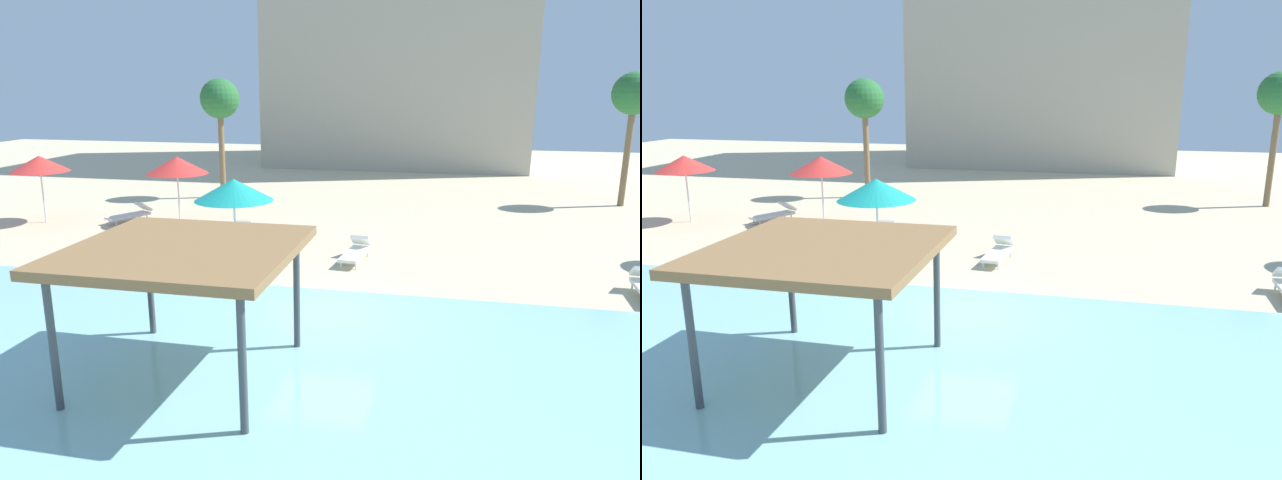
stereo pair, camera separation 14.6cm
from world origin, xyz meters
TOP-DOWN VIEW (x-y plane):
  - ground_plane at (0.00, 0.00)m, footprint 80.00×80.00m
  - lagoon_water at (0.00, -5.25)m, footprint 44.00×13.50m
  - shade_pavilion at (-1.80, -3.90)m, footprint 4.07×4.07m
  - beach_umbrella_red_0 at (-13.17, 7.21)m, footprint 2.30×2.30m
  - beach_umbrella_red_1 at (-7.74, 8.24)m, footprint 2.47×2.47m
  - beach_umbrella_teal_4 at (-3.36, 2.89)m, footprint 2.36×2.36m
  - lounge_chair_3 at (-6.71, 4.61)m, footprint 1.44×1.95m
  - lounge_chair_4 at (0.09, 4.52)m, footprint 0.81×1.95m
  - lounge_chair_5 at (-4.27, 5.81)m, footprint 0.67×1.92m
  - lounge_chair_6 at (-9.82, 8.12)m, footprint 1.40×1.96m
  - palm_tree_0 at (10.68, 16.01)m, footprint 1.90×1.90m
  - palm_tree_1 at (-8.15, 14.09)m, footprint 1.90×1.90m
  - hotel_block_0 at (-0.99, 30.54)m, footprint 17.20×11.75m

SIDE VIEW (x-z plane):
  - ground_plane at x=0.00m, z-range 0.00..0.00m
  - lagoon_water at x=0.00m, z-range 0.00..0.04m
  - lounge_chair_3 at x=-6.71m, z-range -0.04..0.70m
  - lounge_chair_4 at x=0.09m, z-range -0.04..0.70m
  - lounge_chair_5 at x=-4.27m, z-range -0.04..0.70m
  - lounge_chair_6 at x=-9.82m, z-range -0.04..0.70m
  - beach_umbrella_red_1 at x=-7.74m, z-range 1.01..3.73m
  - beach_umbrella_red_0 at x=-13.17m, z-range 1.04..3.77m
  - beach_umbrella_teal_4 at x=-3.36m, z-range 1.06..3.85m
  - shade_pavilion at x=-1.80m, z-range 1.15..3.79m
  - palm_tree_1 at x=-8.15m, z-range 1.80..7.56m
  - palm_tree_0 at x=10.68m, z-range 1.93..7.97m
  - hotel_block_0 at x=-0.99m, z-range 0.00..20.15m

